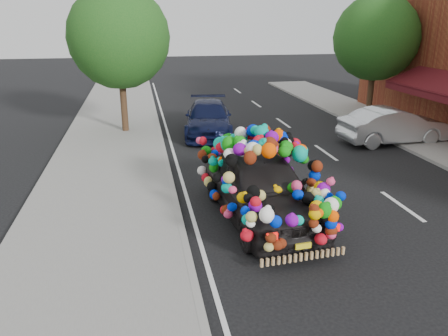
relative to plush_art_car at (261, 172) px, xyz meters
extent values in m
plane|color=black|center=(0.32, -0.10, -1.20)|extent=(100.00, 100.00, 0.00)
cube|color=gray|center=(-3.98, -0.10, -1.14)|extent=(4.00, 60.00, 0.12)
cube|color=gray|center=(-2.03, -0.10, -1.13)|extent=(0.15, 60.00, 0.13)
cube|color=#480D12|center=(9.02, 5.90, 1.15)|extent=(1.62, 5.20, 0.75)
cube|color=#480D12|center=(8.27, 5.90, 0.75)|extent=(0.06, 5.20, 0.35)
cylinder|color=#332114|center=(-3.48, 9.40, 0.17)|extent=(0.28, 0.28, 2.73)
sphere|color=#134715|center=(-3.48, 9.40, 2.83)|extent=(4.20, 4.20, 4.20)
cylinder|color=#332114|center=(8.32, 9.90, 0.12)|extent=(0.28, 0.28, 2.64)
sphere|color=#134715|center=(8.32, 9.90, 2.70)|extent=(4.00, 4.00, 4.00)
imported|color=black|center=(0.00, 0.00, -0.36)|extent=(2.37, 5.05, 1.67)
cube|color=red|center=(-0.47, -2.52, -0.42)|extent=(0.22, 0.08, 0.14)
cube|color=red|center=(0.87, -2.41, -0.42)|extent=(0.22, 0.08, 0.14)
cube|color=yellow|center=(0.20, -2.47, -0.72)|extent=(0.34, 0.07, 0.12)
imported|color=black|center=(0.06, 8.52, -0.51)|extent=(2.64, 4.99, 1.38)
imported|color=silver|center=(7.09, 5.65, -0.49)|extent=(4.38, 1.69, 1.42)
camera|label=1|loc=(-2.82, -9.72, 3.57)|focal=35.00mm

